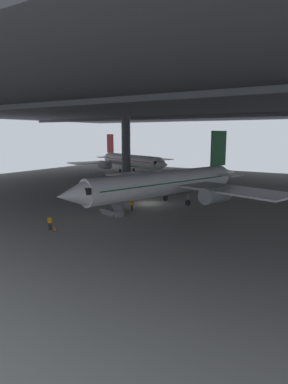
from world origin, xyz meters
TOP-DOWN VIEW (x-y plane):
  - ground_plane at (0.00, 0.00)m, footprint 110.00×110.00m
  - hangar_structure at (-0.10, 13.78)m, footprint 121.00×99.00m
  - airplane_main at (3.15, 0.50)m, footprint 34.79×35.15m
  - boarding_stairs at (-0.44, -8.83)m, footprint 4.39×2.60m
  - crew_worker_near_nose at (-1.74, -18.53)m, footprint 0.45×0.40m
  - crew_worker_by_stairs at (0.76, -5.55)m, footprint 0.36×0.50m
  - airplane_distant at (-26.72, 35.07)m, footprint 32.24×32.29m
  - traffic_cone_orange at (-1.04, -18.49)m, footprint 0.36×0.36m

SIDE VIEW (x-z plane):
  - ground_plane at x=0.00m, z-range 0.00..0.00m
  - traffic_cone_orange at x=-1.04m, z-range -0.01..0.59m
  - boarding_stairs at x=-0.44m, z-range -1.58..3.04m
  - crew_worker_by_stairs at x=0.76m, z-range 0.10..1.66m
  - crew_worker_near_nose at x=-1.74m, z-range 0.11..1.75m
  - airplane_distant at x=-26.72m, z-range -2.06..8.71m
  - airplane_main at x=3.15m, z-range -2.22..9.06m
  - hangar_structure at x=-0.10m, z-range 7.50..23.79m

